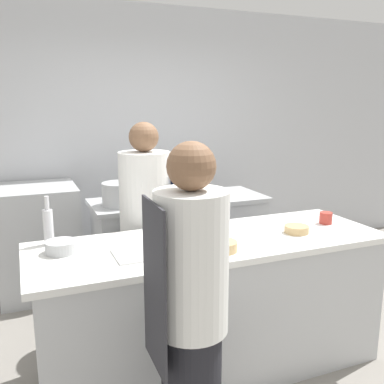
# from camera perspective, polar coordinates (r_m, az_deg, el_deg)

# --- Properties ---
(ground_plane) EXTENTS (16.00, 16.00, 0.00)m
(ground_plane) POSITION_cam_1_polar(r_m,az_deg,el_deg) (3.22, 2.55, -22.04)
(ground_plane) COLOR gray
(wall_back) EXTENTS (8.00, 0.06, 2.80)m
(wall_back) POSITION_cam_1_polar(r_m,az_deg,el_deg) (4.70, -8.30, 6.95)
(wall_back) COLOR silver
(wall_back) RESTS_ON ground_plane
(prep_counter) EXTENTS (2.34, 0.80, 0.92)m
(prep_counter) POSITION_cam_1_polar(r_m,az_deg,el_deg) (2.99, 2.63, -14.70)
(prep_counter) COLOR #B7BABC
(prep_counter) RESTS_ON ground_plane
(pass_counter) EXTENTS (1.64, 0.65, 0.92)m
(pass_counter) POSITION_cam_1_polar(r_m,az_deg,el_deg) (4.11, -1.65, -7.06)
(pass_counter) COLOR #B7BABC
(pass_counter) RESTS_ON ground_plane
(oven_range) EXTENTS (0.72, 0.74, 1.03)m
(oven_range) POSITION_cam_1_polar(r_m,az_deg,el_deg) (4.32, -19.75, -6.05)
(oven_range) COLOR #B7BABC
(oven_range) RESTS_ON ground_plane
(chef_at_prep_near) EXTENTS (0.36, 0.34, 1.63)m
(chef_at_prep_near) POSITION_cam_1_polar(r_m,az_deg,el_deg) (2.08, -0.18, -16.12)
(chef_at_prep_near) COLOR black
(chef_at_prep_near) RESTS_ON ground_plane
(chef_at_stove) EXTENTS (0.43, 0.41, 1.66)m
(chef_at_stove) POSITION_cam_1_polar(r_m,az_deg,el_deg) (3.33, -6.11, -5.20)
(chef_at_stove) COLOR black
(chef_at_stove) RESTS_ON ground_plane
(bottle_olive_oil) EXTENTS (0.07, 0.07, 0.28)m
(bottle_olive_oil) POSITION_cam_1_polar(r_m,az_deg,el_deg) (2.71, -3.42, -4.57)
(bottle_olive_oil) COLOR #2D5175
(bottle_olive_oil) RESTS_ON prep_counter
(bottle_vinegar) EXTENTS (0.09, 0.09, 0.29)m
(bottle_vinegar) POSITION_cam_1_polar(r_m,az_deg,el_deg) (2.89, -2.26, -3.47)
(bottle_vinegar) COLOR #5B2319
(bottle_vinegar) RESTS_ON prep_counter
(bottle_wine) EXTENTS (0.06, 0.06, 0.31)m
(bottle_wine) POSITION_cam_1_polar(r_m,az_deg,el_deg) (2.82, -18.62, -4.28)
(bottle_wine) COLOR silver
(bottle_wine) RESTS_ON prep_counter
(bottle_cooking_oil) EXTENTS (0.07, 0.07, 0.22)m
(bottle_cooking_oil) POSITION_cam_1_polar(r_m,az_deg,el_deg) (2.98, -0.74, -3.54)
(bottle_cooking_oil) COLOR black
(bottle_cooking_oil) RESTS_ON prep_counter
(bowl_mixing_large) EXTENTS (0.19, 0.19, 0.06)m
(bowl_mixing_large) POSITION_cam_1_polar(r_m,az_deg,el_deg) (2.60, 4.00, -7.23)
(bowl_mixing_large) COLOR tan
(bowl_mixing_large) RESTS_ON prep_counter
(bowl_prep_small) EXTENTS (0.19, 0.19, 0.07)m
(bowl_prep_small) POSITION_cam_1_polar(r_m,az_deg,el_deg) (2.68, -17.04, -7.01)
(bowl_prep_small) COLOR #B7BABC
(bowl_prep_small) RESTS_ON prep_counter
(bowl_ceramic_blue) EXTENTS (0.21, 0.21, 0.06)m
(bowl_ceramic_blue) POSITION_cam_1_polar(r_m,az_deg,el_deg) (2.91, 2.79, -5.12)
(bowl_ceramic_blue) COLOR tan
(bowl_ceramic_blue) RESTS_ON prep_counter
(bowl_wooden_salad) EXTENTS (0.16, 0.16, 0.05)m
(bowl_wooden_salad) POSITION_cam_1_polar(r_m,az_deg,el_deg) (3.03, 13.77, -4.85)
(bowl_wooden_salad) COLOR tan
(bowl_wooden_salad) RESTS_ON prep_counter
(cup) EXTENTS (0.09, 0.09, 0.09)m
(cup) POSITION_cam_1_polar(r_m,az_deg,el_deg) (3.31, 17.41, -3.32)
(cup) COLOR #B2382D
(cup) RESTS_ON prep_counter
(cutting_board) EXTENTS (0.35, 0.27, 0.01)m
(cutting_board) POSITION_cam_1_polar(r_m,az_deg,el_deg) (2.57, -6.42, -8.08)
(cutting_board) COLOR white
(cutting_board) RESTS_ON prep_counter
(stockpot) EXTENTS (0.32, 0.32, 0.20)m
(stockpot) POSITION_cam_1_polar(r_m,az_deg,el_deg) (3.74, -9.51, -0.28)
(stockpot) COLOR #B7BABC
(stockpot) RESTS_ON pass_counter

